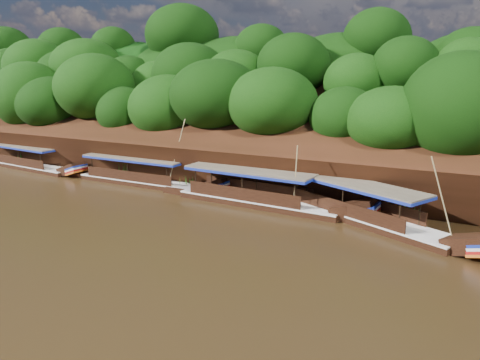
% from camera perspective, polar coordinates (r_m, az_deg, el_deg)
% --- Properties ---
extents(ground, '(160.00, 160.00, 0.00)m').
position_cam_1_polar(ground, '(29.93, -6.94, -6.26)').
color(ground, black).
rests_on(ground, ground).
extents(riverbank, '(120.00, 30.06, 19.40)m').
position_cam_1_polar(riverbank, '(49.29, 8.16, 3.64)').
color(riverbank, black).
rests_on(riverbank, ground).
extents(boat_0, '(15.31, 8.77, 5.88)m').
position_cam_1_polar(boat_0, '(31.96, 15.81, -4.31)').
color(boat_0, black).
rests_on(boat_0, ground).
extents(boat_1, '(15.55, 3.30, 5.47)m').
position_cam_1_polar(boat_1, '(34.94, 3.44, -2.31)').
color(boat_1, black).
rests_on(boat_1, ground).
extents(boat_2, '(15.39, 2.50, 6.51)m').
position_cam_1_polar(boat_2, '(42.17, -10.95, 0.08)').
color(boat_2, black).
rests_on(boat_2, ground).
extents(boat_3, '(13.43, 3.25, 2.82)m').
position_cam_1_polar(boat_3, '(52.39, -23.59, 1.73)').
color(boat_3, black).
rests_on(boat_3, ground).
extents(reeds, '(49.65, 2.50, 2.13)m').
position_cam_1_polar(reeds, '(38.85, -2.27, -0.28)').
color(reeds, '#336318').
rests_on(reeds, ground).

